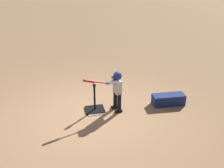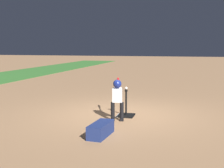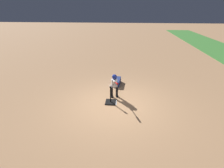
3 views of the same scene
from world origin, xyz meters
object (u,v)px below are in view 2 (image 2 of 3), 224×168
at_px(baseball, 126,88).
at_px(batter_child, 117,95).
at_px(batting_tee, 126,113).
at_px(equipment_bag, 101,130).

bearing_deg(baseball, batter_child, 167.25).
relative_size(batting_tee, batter_child, 0.69).
bearing_deg(batter_child, baseball, -12.75).
bearing_deg(equipment_bag, batting_tee, 0.20).
bearing_deg(baseball, batting_tee, 45.00).
distance_m(batter_child, baseball, 0.54).
bearing_deg(batter_child, equipment_bag, 179.68).
relative_size(baseball, equipment_bag, 0.09).
distance_m(baseball, equipment_bag, 2.04).
height_order(batter_child, equipment_bag, batter_child).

